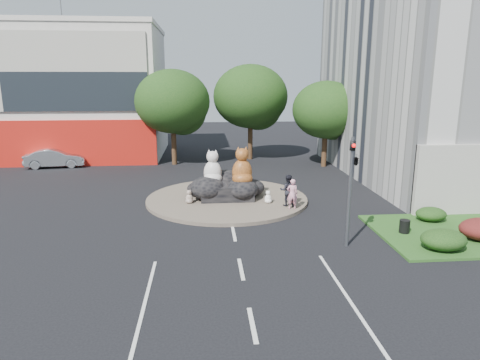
{
  "coord_description": "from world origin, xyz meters",
  "views": [
    {
      "loc": [
        -1.4,
        -15.76,
        7.43
      ],
      "look_at": [
        0.57,
        7.04,
        2.0
      ],
      "focal_mm": 32.0,
      "sensor_mm": 36.0,
      "label": 1
    }
  ],
  "objects_px": {
    "cat_white": "(213,166)",
    "pedestrian_dark": "(288,190)",
    "cat_tabby": "(242,166)",
    "litter_bin": "(405,226)",
    "kitten_calico": "(189,196)",
    "pedestrian_pink": "(292,194)",
    "parked_car": "(55,158)",
    "kitten_white": "(268,197)"
  },
  "relations": [
    {
      "from": "cat_white",
      "to": "pedestrian_pink",
      "type": "bearing_deg",
      "value": -16.91
    },
    {
      "from": "kitten_calico",
      "to": "pedestrian_dark",
      "type": "xyz_separation_m",
      "value": [
        5.72,
        -1.04,
        0.51
      ]
    },
    {
      "from": "cat_white",
      "to": "litter_bin",
      "type": "distance_m",
      "value": 11.57
    },
    {
      "from": "pedestrian_pink",
      "to": "pedestrian_dark",
      "type": "relative_size",
      "value": 0.94
    },
    {
      "from": "cat_white",
      "to": "pedestrian_dark",
      "type": "xyz_separation_m",
      "value": [
        4.28,
        -2.17,
        -1.05
      ]
    },
    {
      "from": "pedestrian_pink",
      "to": "litter_bin",
      "type": "xyz_separation_m",
      "value": [
        4.71,
        -4.1,
        -0.63
      ]
    },
    {
      "from": "kitten_white",
      "to": "litter_bin",
      "type": "distance_m",
      "value": 7.99
    },
    {
      "from": "cat_white",
      "to": "pedestrian_dark",
      "type": "bearing_deg",
      "value": -11.71
    },
    {
      "from": "cat_tabby",
      "to": "litter_bin",
      "type": "height_order",
      "value": "cat_tabby"
    },
    {
      "from": "kitten_calico",
      "to": "parked_car",
      "type": "relative_size",
      "value": 0.17
    },
    {
      "from": "pedestrian_pink",
      "to": "parked_car",
      "type": "relative_size",
      "value": 0.35
    },
    {
      "from": "cat_tabby",
      "to": "litter_bin",
      "type": "bearing_deg",
      "value": -47.72
    },
    {
      "from": "cat_tabby",
      "to": "pedestrian_pink",
      "type": "bearing_deg",
      "value": -48.37
    },
    {
      "from": "kitten_calico",
      "to": "litter_bin",
      "type": "distance_m",
      "value": 12.04
    },
    {
      "from": "pedestrian_dark",
      "to": "litter_bin",
      "type": "height_order",
      "value": "pedestrian_dark"
    },
    {
      "from": "cat_white",
      "to": "pedestrian_pink",
      "type": "xyz_separation_m",
      "value": [
        4.43,
        -2.78,
        -1.1
      ]
    },
    {
      "from": "kitten_white",
      "to": "litter_bin",
      "type": "bearing_deg",
      "value": -51.15
    },
    {
      "from": "cat_white",
      "to": "pedestrian_dark",
      "type": "distance_m",
      "value": 4.91
    },
    {
      "from": "parked_car",
      "to": "litter_bin",
      "type": "distance_m",
      "value": 28.98
    },
    {
      "from": "pedestrian_dark",
      "to": "litter_bin",
      "type": "distance_m",
      "value": 6.8
    },
    {
      "from": "kitten_white",
      "to": "pedestrian_dark",
      "type": "height_order",
      "value": "pedestrian_dark"
    },
    {
      "from": "cat_tabby",
      "to": "pedestrian_dark",
      "type": "relative_size",
      "value": 1.27
    },
    {
      "from": "cat_white",
      "to": "parked_car",
      "type": "height_order",
      "value": "cat_white"
    },
    {
      "from": "cat_tabby",
      "to": "pedestrian_dark",
      "type": "height_order",
      "value": "cat_tabby"
    },
    {
      "from": "kitten_calico",
      "to": "pedestrian_pink",
      "type": "distance_m",
      "value": 6.11
    },
    {
      "from": "cat_tabby",
      "to": "pedestrian_pink",
      "type": "height_order",
      "value": "cat_tabby"
    },
    {
      "from": "cat_tabby",
      "to": "litter_bin",
      "type": "distance_m",
      "value": 9.98
    },
    {
      "from": "parked_car",
      "to": "pedestrian_pink",
      "type": "bearing_deg",
      "value": -135.9
    },
    {
      "from": "kitten_white",
      "to": "litter_bin",
      "type": "relative_size",
      "value": 1.23
    },
    {
      "from": "cat_tabby",
      "to": "kitten_calico",
      "type": "relative_size",
      "value": 2.83
    },
    {
      "from": "parked_car",
      "to": "litter_bin",
      "type": "relative_size",
      "value": 7.67
    },
    {
      "from": "cat_tabby",
      "to": "kitten_calico",
      "type": "distance_m",
      "value": 3.71
    },
    {
      "from": "cat_tabby",
      "to": "kitten_white",
      "type": "distance_m",
      "value": 2.49
    },
    {
      "from": "cat_tabby",
      "to": "kitten_calico",
      "type": "height_order",
      "value": "cat_tabby"
    },
    {
      "from": "kitten_calico",
      "to": "kitten_white",
      "type": "xyz_separation_m",
      "value": [
        4.68,
        -0.36,
        -0.03
      ]
    },
    {
      "from": "kitten_calico",
      "to": "pedestrian_pink",
      "type": "height_order",
      "value": "pedestrian_pink"
    },
    {
      "from": "pedestrian_pink",
      "to": "pedestrian_dark",
      "type": "xyz_separation_m",
      "value": [
        -0.15,
        0.61,
        0.06
      ]
    },
    {
      "from": "kitten_calico",
      "to": "kitten_white",
      "type": "relative_size",
      "value": 1.07
    },
    {
      "from": "cat_white",
      "to": "cat_tabby",
      "type": "bearing_deg",
      "value": 2.71
    },
    {
      "from": "cat_tabby",
      "to": "kitten_calico",
      "type": "xyz_separation_m",
      "value": [
        -3.23,
        -0.74,
        -1.66
      ]
    },
    {
      "from": "kitten_calico",
      "to": "kitten_white",
      "type": "height_order",
      "value": "kitten_calico"
    },
    {
      "from": "cat_tabby",
      "to": "kitten_white",
      "type": "bearing_deg",
      "value": -43.46
    }
  ]
}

